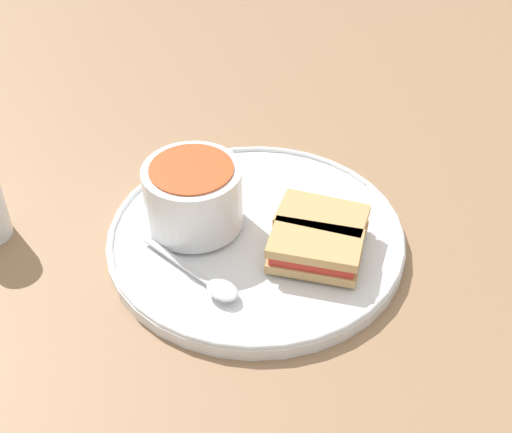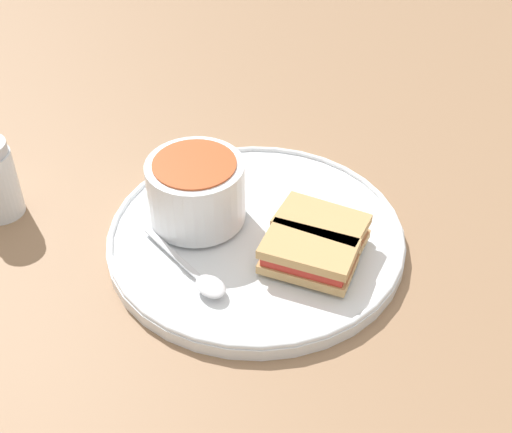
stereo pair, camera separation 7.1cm
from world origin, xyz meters
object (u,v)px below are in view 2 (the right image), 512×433
Objects in this scene: spoon at (204,280)px; sandwich_half_far at (321,229)px; soup_bowl at (197,188)px; sandwich_half_near at (308,256)px.

spoon is 0.13m from sandwich_half_far.
spoon is at bearing 26.51° from soup_bowl.
spoon is at bearing -41.61° from sandwich_half_far.
soup_bowl reaches higher than sandwich_half_far.
soup_bowl reaches higher than spoon.
soup_bowl is at bearing -105.42° from sandwich_half_near.
sandwich_half_near is (0.04, 0.13, -0.02)m from soup_bowl.
spoon is at bearing -57.46° from sandwich_half_near.
soup_bowl is 0.14m from sandwich_half_near.
soup_bowl is at bearing 146.05° from spoon.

